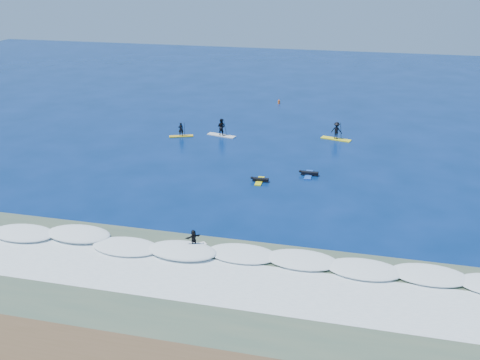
% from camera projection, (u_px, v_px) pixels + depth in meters
% --- Properties ---
extents(ground, '(160.00, 160.00, 0.00)m').
position_uv_depth(ground, '(257.00, 197.00, 44.70)').
color(ground, '#041C4A').
rests_on(ground, ground).
extents(shallow_water, '(90.00, 13.00, 0.01)m').
position_uv_depth(shallow_water, '(209.00, 290.00, 32.12)').
color(shallow_water, '#3D5443').
rests_on(shallow_water, ground).
extents(breaking_wave, '(40.00, 6.00, 0.30)m').
position_uv_depth(breaking_wave, '(226.00, 257.00, 35.72)').
color(breaking_wave, white).
rests_on(breaking_wave, ground).
extents(whitewater, '(34.00, 5.00, 0.02)m').
position_uv_depth(whitewater, '(214.00, 281.00, 33.02)').
color(whitewater, silver).
rests_on(whitewater, ground).
extents(sup_paddler_left, '(2.73, 1.60, 1.87)m').
position_uv_depth(sup_paddler_left, '(181.00, 132.00, 59.76)').
color(sup_paddler_left, gold).
rests_on(sup_paddler_left, ground).
extents(sup_paddler_center, '(3.42, 1.61, 2.33)m').
position_uv_depth(sup_paddler_center, '(221.00, 128.00, 59.90)').
color(sup_paddler_center, silver).
rests_on(sup_paddler_center, ground).
extents(sup_paddler_right, '(3.40, 1.63, 2.31)m').
position_uv_depth(sup_paddler_right, '(337.00, 132.00, 58.67)').
color(sup_paddler_right, yellow).
rests_on(sup_paddler_right, ground).
extents(prone_paddler_near, '(1.66, 2.10, 0.44)m').
position_uv_depth(prone_paddler_near, '(260.00, 180.00, 47.77)').
color(prone_paddler_near, '#CED216').
rests_on(prone_paddler_near, ground).
extents(prone_paddler_far, '(1.81, 2.29, 0.48)m').
position_uv_depth(prone_paddler_far, '(309.00, 174.00, 49.15)').
color(prone_paddler_far, blue).
rests_on(prone_paddler_far, ground).
extents(wave_surfer, '(1.66, 1.57, 1.30)m').
position_uv_depth(wave_surfer, '(194.00, 239.00, 36.42)').
color(wave_surfer, white).
rests_on(wave_surfer, breaking_wave).
extents(marker_buoy, '(0.29, 0.29, 0.69)m').
position_uv_depth(marker_buoy, '(279.00, 102.00, 73.46)').
color(marker_buoy, '#FE5F16').
rests_on(marker_buoy, ground).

